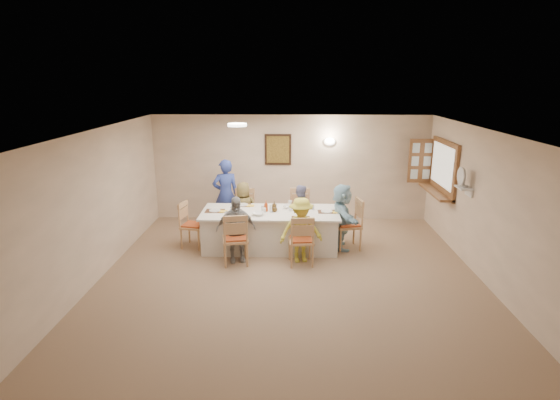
{
  "coord_description": "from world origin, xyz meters",
  "views": [
    {
      "loc": [
        0.0,
        -6.67,
        3.31
      ],
      "look_at": [
        -0.2,
        1.4,
        1.05
      ],
      "focal_mm": 28.0,
      "sensor_mm": 36.0,
      "label": 1
    }
  ],
  "objects_px": {
    "desk_fan": "(463,180)",
    "chair_front_right": "(301,239)",
    "chair_back_left": "(244,212)",
    "chair_front_left": "(235,238)",
    "chair_left_end": "(193,225)",
    "diner_front_left": "(236,229)",
    "diner_front_right": "(301,230)",
    "diner_right_end": "(342,217)",
    "serving_hatch": "(444,168)",
    "dining_table": "(270,230)",
    "condiment_ketchup": "(266,206)",
    "diner_back_left": "(244,209)",
    "diner_back_right": "(300,211)",
    "chair_right_end": "(348,224)",
    "chair_back_right": "(299,212)",
    "caregiver": "(226,194)"
  },
  "relations": [
    {
      "from": "chair_front_left",
      "to": "diner_right_end",
      "type": "xyz_separation_m",
      "value": [
        2.02,
        0.8,
        0.17
      ]
    },
    {
      "from": "chair_front_right",
      "to": "diner_back_left",
      "type": "height_order",
      "value": "diner_back_left"
    },
    {
      "from": "diner_front_right",
      "to": "condiment_ketchup",
      "type": "xyz_separation_m",
      "value": [
        -0.68,
        0.68,
        0.25
      ]
    },
    {
      "from": "serving_hatch",
      "to": "chair_front_right",
      "type": "bearing_deg",
      "value": -151.83
    },
    {
      "from": "diner_back_right",
      "to": "diner_front_right",
      "type": "relative_size",
      "value": 0.92
    },
    {
      "from": "desk_fan",
      "to": "chair_front_left",
      "type": "height_order",
      "value": "desk_fan"
    },
    {
      "from": "diner_front_left",
      "to": "diner_front_right",
      "type": "height_order",
      "value": "diner_front_left"
    },
    {
      "from": "caregiver",
      "to": "chair_left_end",
      "type": "bearing_deg",
      "value": 47.9
    },
    {
      "from": "serving_hatch",
      "to": "diner_right_end",
      "type": "height_order",
      "value": "serving_hatch"
    },
    {
      "from": "chair_back_left",
      "to": "diner_back_left",
      "type": "height_order",
      "value": "diner_back_left"
    },
    {
      "from": "desk_fan",
      "to": "chair_front_right",
      "type": "xyz_separation_m",
      "value": [
        -2.9,
        -0.26,
        -1.07
      ]
    },
    {
      "from": "serving_hatch",
      "to": "diner_back_left",
      "type": "height_order",
      "value": "serving_hatch"
    },
    {
      "from": "serving_hatch",
      "to": "chair_back_left",
      "type": "xyz_separation_m",
      "value": [
        -4.21,
        -0.01,
        -1.01
      ]
    },
    {
      "from": "diner_front_right",
      "to": "diner_right_end",
      "type": "height_order",
      "value": "diner_right_end"
    },
    {
      "from": "chair_right_end",
      "to": "diner_back_left",
      "type": "distance_m",
      "value": 2.26
    },
    {
      "from": "chair_left_end",
      "to": "diner_front_left",
      "type": "bearing_deg",
      "value": -113.79
    },
    {
      "from": "chair_right_end",
      "to": "diner_front_left",
      "type": "distance_m",
      "value": 2.26
    },
    {
      "from": "chair_back_left",
      "to": "chair_front_right",
      "type": "height_order",
      "value": "chair_back_left"
    },
    {
      "from": "chair_front_right",
      "to": "diner_front_right",
      "type": "height_order",
      "value": "diner_front_right"
    },
    {
      "from": "desk_fan",
      "to": "chair_right_end",
      "type": "xyz_separation_m",
      "value": [
        -1.95,
        0.54,
        -1.04
      ]
    },
    {
      "from": "diner_front_left",
      "to": "diner_right_end",
      "type": "height_order",
      "value": "diner_right_end"
    },
    {
      "from": "chair_back_right",
      "to": "condiment_ketchup",
      "type": "bearing_deg",
      "value": -127.54
    },
    {
      "from": "dining_table",
      "to": "diner_right_end",
      "type": "relative_size",
      "value": 2.04
    },
    {
      "from": "chair_front_left",
      "to": "diner_back_right",
      "type": "relative_size",
      "value": 0.88
    },
    {
      "from": "serving_hatch",
      "to": "chair_front_left",
      "type": "relative_size",
      "value": 1.5
    },
    {
      "from": "diner_back_left",
      "to": "diner_back_right",
      "type": "xyz_separation_m",
      "value": [
        1.2,
        0.0,
        -0.03
      ]
    },
    {
      "from": "chair_left_end",
      "to": "diner_front_left",
      "type": "distance_m",
      "value": 1.18
    },
    {
      "from": "chair_left_end",
      "to": "diner_front_left",
      "type": "height_order",
      "value": "diner_front_left"
    },
    {
      "from": "chair_back_left",
      "to": "chair_front_right",
      "type": "relative_size",
      "value": 1.02
    },
    {
      "from": "chair_front_left",
      "to": "diner_back_left",
      "type": "height_order",
      "value": "diner_back_left"
    },
    {
      "from": "desk_fan",
      "to": "chair_front_right",
      "type": "distance_m",
      "value": 3.1
    },
    {
      "from": "chair_left_end",
      "to": "diner_back_left",
      "type": "distance_m",
      "value": 1.18
    },
    {
      "from": "diner_front_left",
      "to": "chair_back_right",
      "type": "bearing_deg",
      "value": 39.03
    },
    {
      "from": "chair_back_left",
      "to": "diner_right_end",
      "type": "height_order",
      "value": "diner_right_end"
    },
    {
      "from": "diner_front_right",
      "to": "chair_right_end",
      "type": "bearing_deg",
      "value": 23.79
    },
    {
      "from": "chair_left_end",
      "to": "dining_table",
      "type": "bearing_deg",
      "value": -78.2
    },
    {
      "from": "chair_front_right",
      "to": "condiment_ketchup",
      "type": "height_order",
      "value": "condiment_ketchup"
    },
    {
      "from": "chair_right_end",
      "to": "caregiver",
      "type": "relative_size",
      "value": 0.64
    },
    {
      "from": "diner_back_left",
      "to": "condiment_ketchup",
      "type": "height_order",
      "value": "diner_back_left"
    },
    {
      "from": "diner_front_right",
      "to": "condiment_ketchup",
      "type": "distance_m",
      "value": 1.0
    },
    {
      "from": "chair_left_end",
      "to": "condiment_ketchup",
      "type": "xyz_separation_m",
      "value": [
        1.47,
        0.0,
        0.4
      ]
    },
    {
      "from": "chair_back_left",
      "to": "chair_front_left",
      "type": "distance_m",
      "value": 1.6
    },
    {
      "from": "chair_front_left",
      "to": "diner_front_left",
      "type": "height_order",
      "value": "diner_front_left"
    },
    {
      "from": "desk_fan",
      "to": "chair_right_end",
      "type": "height_order",
      "value": "desk_fan"
    },
    {
      "from": "chair_right_end",
      "to": "diner_back_right",
      "type": "distance_m",
      "value": 1.17
    },
    {
      "from": "diner_back_right",
      "to": "diner_right_end",
      "type": "height_order",
      "value": "diner_right_end"
    },
    {
      "from": "chair_back_left",
      "to": "diner_back_left",
      "type": "relative_size",
      "value": 0.83
    },
    {
      "from": "diner_right_end",
      "to": "chair_back_left",
      "type": "bearing_deg",
      "value": 61.87
    },
    {
      "from": "chair_back_right",
      "to": "diner_front_right",
      "type": "bearing_deg",
      "value": -87.03
    },
    {
      "from": "chair_left_end",
      "to": "diner_front_left",
      "type": "xyz_separation_m",
      "value": [
        0.95,
        -0.68,
        0.16
      ]
    }
  ]
}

